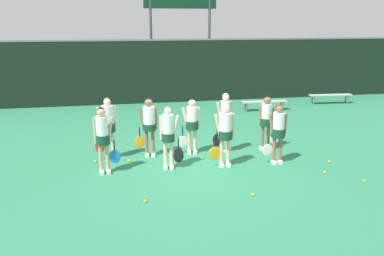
# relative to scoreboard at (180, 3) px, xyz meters

# --- Properties ---
(ground_plane) EXTENTS (140.00, 140.00, 0.00)m
(ground_plane) POSITION_rel_scoreboard_xyz_m (-1.32, -10.04, -4.70)
(ground_plane) COLOR #2D7F56
(fence_windscreen) EXTENTS (60.00, 0.08, 3.02)m
(fence_windscreen) POSITION_rel_scoreboard_xyz_m (-1.32, -1.99, -3.17)
(fence_windscreen) COLOR black
(fence_windscreen) RESTS_ON ground_plane
(scoreboard) EXTENTS (3.75, 0.15, 6.00)m
(scoreboard) POSITION_rel_scoreboard_xyz_m (0.00, 0.00, 0.00)
(scoreboard) COLOR #515156
(scoreboard) RESTS_ON ground_plane
(bench_courtside) EXTENTS (2.03, 0.42, 0.43)m
(bench_courtside) POSITION_rel_scoreboard_xyz_m (2.97, -4.56, -4.32)
(bench_courtside) COLOR #B2B2B7
(bench_courtside) RESTS_ON ground_plane
(bench_far) EXTENTS (2.09, 0.52, 0.44)m
(bench_far) POSITION_rel_scoreboard_xyz_m (6.63, -3.78, -4.31)
(bench_far) COLOR #B2B2B7
(bench_far) RESTS_ON ground_plane
(player_0) EXTENTS (0.64, 0.35, 1.75)m
(player_0) POSITION_rel_scoreboard_xyz_m (-3.72, -10.49, -3.66)
(player_0) COLOR tan
(player_0) RESTS_ON ground_plane
(player_1) EXTENTS (0.62, 0.34, 1.69)m
(player_1) POSITION_rel_scoreboard_xyz_m (-2.05, -10.49, -3.71)
(player_1) COLOR beige
(player_1) RESTS_ON ground_plane
(player_2) EXTENTS (0.67, 0.39, 1.71)m
(player_2) POSITION_rel_scoreboard_xyz_m (-0.54, -10.61, -3.69)
(player_2) COLOR beige
(player_2) RESTS_ON ground_plane
(player_3) EXTENTS (0.66, 0.37, 1.66)m
(player_3) POSITION_rel_scoreboard_xyz_m (0.94, -10.66, -3.72)
(player_3) COLOR #8C664C
(player_3) RESTS_ON ground_plane
(player_4) EXTENTS (0.63, 0.37, 1.78)m
(player_4) POSITION_rel_scoreboard_xyz_m (-3.61, -9.43, -3.65)
(player_4) COLOR beige
(player_4) RESTS_ON ground_plane
(player_5) EXTENTS (0.67, 0.39, 1.73)m
(player_5) POSITION_rel_scoreboard_xyz_m (-2.46, -9.42, -3.66)
(player_5) COLOR #8C664C
(player_5) RESTS_ON ground_plane
(player_6) EXTENTS (0.65, 0.37, 1.66)m
(player_6) POSITION_rel_scoreboard_xyz_m (-1.21, -9.42, -3.72)
(player_6) COLOR beige
(player_6) RESTS_ON ground_plane
(player_7) EXTENTS (0.60, 0.34, 1.81)m
(player_7) POSITION_rel_scoreboard_xyz_m (-0.24, -9.53, -3.64)
(player_7) COLOR beige
(player_7) RESTS_ON ground_plane
(player_8) EXTENTS (0.65, 0.37, 1.68)m
(player_8) POSITION_rel_scoreboard_xyz_m (1.07, -9.50, -3.70)
(player_8) COLOR #8C664C
(player_8) RESTS_ON ground_plane
(tennis_ball_0) EXTENTS (0.07, 0.07, 0.07)m
(tennis_ball_0) POSITION_rel_scoreboard_xyz_m (-3.09, -9.80, -4.66)
(tennis_ball_0) COLOR #CCE033
(tennis_ball_0) RESTS_ON ground_plane
(tennis_ball_1) EXTENTS (0.07, 0.07, 0.07)m
(tennis_ball_1) POSITION_rel_scoreboard_xyz_m (-4.01, -9.67, -4.66)
(tennis_ball_1) COLOR #CCE033
(tennis_ball_1) RESTS_ON ground_plane
(tennis_ball_2) EXTENTS (0.07, 0.07, 0.07)m
(tennis_ball_2) POSITION_rel_scoreboard_xyz_m (2.54, -12.30, -4.66)
(tennis_ball_2) COLOR #CCE033
(tennis_ball_2) RESTS_ON ground_plane
(tennis_ball_3) EXTENTS (0.06, 0.06, 0.06)m
(tennis_ball_3) POSITION_rel_scoreboard_xyz_m (1.88, -11.60, -4.66)
(tennis_ball_3) COLOR #CCE033
(tennis_ball_3) RESTS_ON ground_plane
(tennis_ball_4) EXTENTS (0.07, 0.07, 0.07)m
(tennis_ball_4) POSITION_rel_scoreboard_xyz_m (-2.81, -12.36, -4.66)
(tennis_ball_4) COLOR #CCE033
(tennis_ball_4) RESTS_ON ground_plane
(tennis_ball_5) EXTENTS (0.07, 0.07, 0.07)m
(tennis_ball_5) POSITION_rel_scoreboard_xyz_m (-0.39, -12.50, -4.66)
(tennis_ball_5) COLOR #CCE033
(tennis_ball_5) RESTS_ON ground_plane
(tennis_ball_6) EXTENTS (0.07, 0.07, 0.07)m
(tennis_ball_6) POSITION_rel_scoreboard_xyz_m (-1.62, -8.27, -4.66)
(tennis_ball_6) COLOR #CCE033
(tennis_ball_6) RESTS_ON ground_plane
(tennis_ball_7) EXTENTS (0.07, 0.07, 0.07)m
(tennis_ball_7) POSITION_rel_scoreboard_xyz_m (2.41, -10.93, -4.66)
(tennis_ball_7) COLOR #CCE033
(tennis_ball_7) RESTS_ON ground_plane
(tennis_ball_8) EXTENTS (0.07, 0.07, 0.07)m
(tennis_ball_8) POSITION_rel_scoreboard_xyz_m (-0.64, -9.39, -4.66)
(tennis_ball_8) COLOR #CCE033
(tennis_ball_8) RESTS_ON ground_plane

